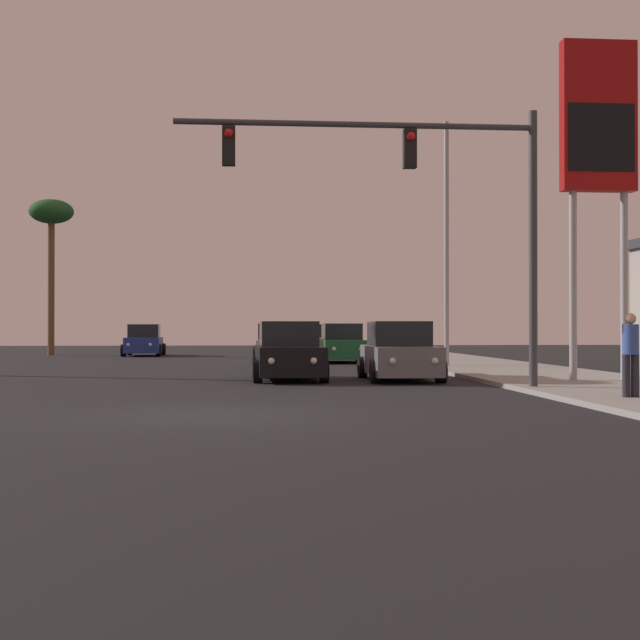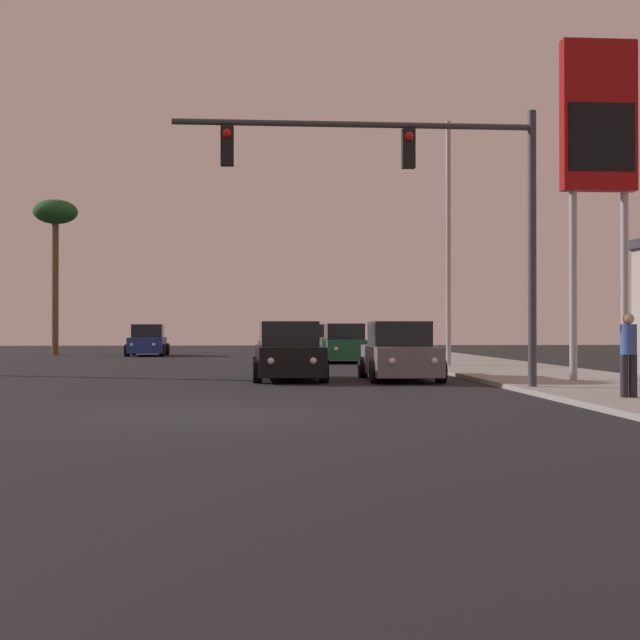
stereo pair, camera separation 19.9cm
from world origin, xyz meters
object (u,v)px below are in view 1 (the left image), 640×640
at_px(car_blue, 144,342).
at_px(gas_station_sign, 598,135).
at_px(car_green, 342,345).
at_px(palm_tree_far, 51,220).
at_px(pedestrian_on_sidewalk, 631,351).
at_px(car_silver, 277,345).
at_px(street_lamp, 443,230).
at_px(traffic_light_mast, 428,187).
at_px(car_grey, 400,354).
at_px(car_black, 289,353).
at_px(car_tan, 325,341).

height_order(car_blue, gas_station_sign, gas_station_sign).
bearing_deg(car_green, palm_tree_far, -36.77).
bearing_deg(pedestrian_on_sidewalk, car_blue, 112.85).
height_order(car_silver, street_lamp, street_lamp).
bearing_deg(car_green, car_silver, -7.26).
bearing_deg(palm_tree_far, traffic_light_mast, -62.91).
bearing_deg(car_grey, gas_station_sign, 157.02).
xyz_separation_m(car_green, pedestrian_on_sidewalk, (3.48, -21.21, 0.27)).
relative_size(gas_station_sign, palm_tree_far, 1.06).
bearing_deg(car_green, gas_station_sign, 108.80).
bearing_deg(palm_tree_far, pedestrian_on_sidewalk, -60.61).
distance_m(car_black, pedestrian_on_sidewalk, 10.52).
relative_size(traffic_light_mast, pedestrian_on_sidewalk, 5.10).
bearing_deg(gas_station_sign, pedestrian_on_sidewalk, -106.45).
distance_m(car_silver, car_tan, 10.03).
bearing_deg(car_grey, pedestrian_on_sidewalk, 113.33).
bearing_deg(car_green, car_blue, -45.32).
relative_size(car_silver, car_green, 1.00).
relative_size(car_silver, gas_station_sign, 0.48).
height_order(traffic_light_mast, palm_tree_far, palm_tree_far).
distance_m(car_silver, street_lamp, 9.74).
distance_m(car_grey, traffic_light_mast, 6.13).
height_order(car_tan, street_lamp, street_lamp).
distance_m(pedestrian_on_sidewalk, palm_tree_far, 37.62).
distance_m(car_blue, car_green, 13.67).
height_order(car_green, palm_tree_far, palm_tree_far).
relative_size(car_green, street_lamp, 0.48).
relative_size(street_lamp, palm_tree_far, 1.06).
bearing_deg(gas_station_sign, car_silver, 116.82).
xyz_separation_m(car_grey, traffic_light_mast, (-0.12, -4.62, 4.03)).
xyz_separation_m(gas_station_sign, pedestrian_on_sidewalk, (-1.70, -5.76, -5.58)).
height_order(car_green, gas_station_sign, gas_station_sign).
relative_size(car_black, car_grey, 1.00).
bearing_deg(palm_tree_far, street_lamp, -43.84).
relative_size(car_blue, car_tan, 1.00).
bearing_deg(car_blue, traffic_light_mast, 107.02).
height_order(car_grey, pedestrian_on_sidewalk, pedestrian_on_sidewalk).
distance_m(car_silver, car_blue, 11.57).
xyz_separation_m(car_tan, street_lamp, (2.97, -15.97, 4.36)).
height_order(car_grey, street_lamp, street_lamp).
bearing_deg(traffic_light_mast, car_tan, 89.93).
xyz_separation_m(gas_station_sign, palm_tree_far, (-19.90, 26.55, 0.75)).
xyz_separation_m(car_blue, palm_tree_far, (-5.15, 1.34, 6.61)).
bearing_deg(car_grey, car_tan, -88.70).
height_order(car_blue, car_black, same).
relative_size(car_green, traffic_light_mast, 0.51).
xyz_separation_m(car_black, car_green, (2.93, 12.86, 0.00)).
distance_m(street_lamp, gas_station_sign, 9.78).
xyz_separation_m(car_silver, palm_tree_far, (-11.90, 10.73, 6.61)).
bearing_deg(car_silver, car_black, 90.05).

